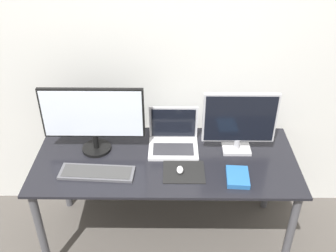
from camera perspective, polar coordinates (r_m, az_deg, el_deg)
name	(u,v)px	position (r m, az deg, el deg)	size (l,w,h in m)	color
wall_back	(166,53)	(2.59, -0.24, 10.59)	(7.00, 0.05, 2.50)	silver
desk	(166,170)	(2.57, -0.33, -6.43)	(1.66, 0.71, 0.71)	black
monitor_left	(93,117)	(2.49, -10.84, 1.27)	(0.64, 0.19, 0.45)	black
monitor_right	(239,121)	(2.49, 10.33, 0.66)	(0.46, 0.13, 0.42)	#B2B2B7
laptop	(173,138)	(2.58, 0.78, -1.73)	(0.32, 0.25, 0.25)	silver
keyboard	(97,173)	(2.43, -10.28, -6.67)	(0.46, 0.17, 0.02)	#4C4C51
mousepad	(184,172)	(2.40, 2.31, -6.67)	(0.25, 0.21, 0.00)	black
mouse	(180,170)	(2.39, 1.75, -6.37)	(0.04, 0.06, 0.03)	silver
book	(238,177)	(2.38, 10.07, -7.31)	(0.14, 0.19, 0.03)	#235B9E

